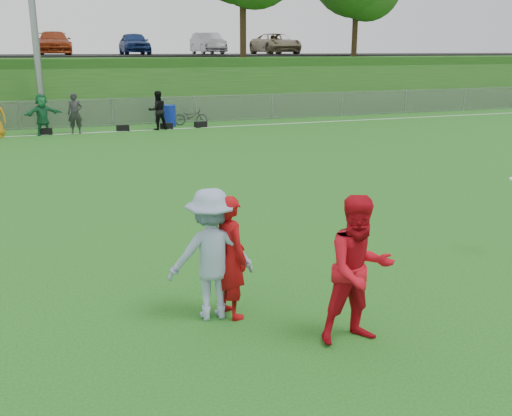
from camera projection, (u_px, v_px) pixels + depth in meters
name	position (u px, v px, depth m)	size (l,w,h in m)	color
ground	(267.00, 290.00, 8.48)	(120.00, 120.00, 0.00)	#135E1C
sideline_far	(118.00, 131.00, 24.76)	(60.00, 0.10, 0.01)	white
fence	(112.00, 112.00, 26.40)	(58.00, 0.06, 1.30)	gray
berm	(91.00, 81.00, 36.12)	(120.00, 18.00, 3.00)	#1D4C15
parking_lot	(87.00, 55.00, 37.51)	(120.00, 12.00, 0.10)	black
car_row	(68.00, 43.00, 36.01)	(32.04, 5.18, 1.44)	silver
spectator_row	(52.00, 114.00, 23.66)	(8.56, 1.03, 1.69)	red
gear_bags	(136.00, 127.00, 25.08)	(7.28, 0.38, 0.26)	black
player_red_left	(231.00, 257.00, 7.48)	(0.61, 0.40, 1.66)	#A30B0E
player_red_center	(359.00, 270.00, 6.79)	(0.90, 0.70, 1.84)	red
player_blue	(211.00, 254.00, 7.43)	(1.14, 0.65, 1.76)	#8FA4C6
recycling_bin	(169.00, 116.00, 26.36)	(0.65, 0.65, 0.97)	navy
bicycle	(191.00, 116.00, 26.72)	(0.55, 1.57, 0.83)	#2B2B2D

